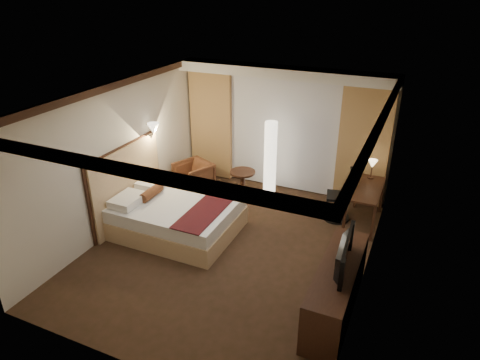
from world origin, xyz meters
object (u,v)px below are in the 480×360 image
at_px(floor_lamp, 270,160).
at_px(dresser, 336,289).
at_px(side_table, 243,184).
at_px(office_chair, 338,194).
at_px(desk, 364,205).
at_px(armchair, 194,175).
at_px(television, 339,247).
at_px(bed, 178,217).

xyz_separation_m(floor_lamp, dresser, (2.09, -2.97, -0.45)).
height_order(side_table, office_chair, office_chair).
distance_m(side_table, floor_lamp, 0.79).
distance_m(desk, dresser, 2.62).
xyz_separation_m(armchair, office_chair, (3.16, 0.04, 0.17)).
distance_m(desk, office_chair, 0.52).
distance_m(floor_lamp, dresser, 3.66).
height_order(floor_lamp, television, floor_lamp).
bearing_deg(office_chair, armchair, 169.22).
xyz_separation_m(bed, armchair, (-0.58, 1.61, 0.05)).
height_order(floor_lamp, desk, floor_lamp).
distance_m(office_chair, television, 2.68).
relative_size(armchair, dresser, 0.36).
relative_size(bed, floor_lamp, 1.26).
xyz_separation_m(office_chair, television, (0.51, -2.57, 0.54)).
relative_size(armchair, side_table, 1.21).
xyz_separation_m(bed, dresser, (3.13, -0.91, 0.07)).
distance_m(bed, armchair, 1.71).
bearing_deg(bed, armchair, 109.64).
bearing_deg(side_table, desk, -1.35).
bearing_deg(dresser, floor_lamp, 125.23).
distance_m(office_chair, dresser, 2.63).
distance_m(floor_lamp, television, 3.62).
height_order(side_table, floor_lamp, floor_lamp).
bearing_deg(television, dresser, -93.49).
bearing_deg(bed, office_chair, 32.64).
bearing_deg(side_table, television, -46.22).
bearing_deg(desk, armchair, -178.52).
height_order(dresser, television, television).
bearing_deg(floor_lamp, side_table, -150.69).
relative_size(bed, desk, 1.70).
relative_size(desk, dresser, 0.63).
relative_size(floor_lamp, office_chair, 1.59).
bearing_deg(desk, dresser, -88.91).
bearing_deg(desk, side_table, 178.65).
bearing_deg(bed, side_table, 73.25).
relative_size(floor_lamp, desk, 1.35).
bearing_deg(dresser, armchair, 145.72).
bearing_deg(dresser, desk, 91.09).
height_order(desk, office_chair, office_chair).
height_order(desk, dresser, dresser).
bearing_deg(floor_lamp, armchair, -164.81).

